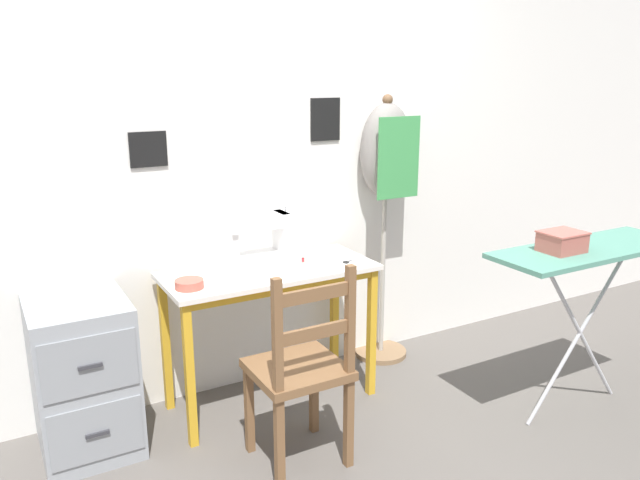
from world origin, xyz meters
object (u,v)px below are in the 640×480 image
(filing_cabinet, at_px, (84,376))
(ironing_board, at_px, (589,257))
(wooden_chair, at_px, (301,371))
(dress_form, at_px, (386,167))
(storage_box, at_px, (562,242))
(thread_spool_near_machine, at_px, (302,259))
(fabric_bowl, at_px, (189,284))
(sewing_machine, at_px, (266,243))
(scissors, at_px, (350,261))

(filing_cabinet, height_order, ironing_board, ironing_board)
(wooden_chair, height_order, filing_cabinet, wooden_chair)
(dress_form, xyz_separation_m, storage_box, (0.31, -1.01, -0.25))
(thread_spool_near_machine, relative_size, storage_box, 0.17)
(filing_cabinet, xyz_separation_m, ironing_board, (2.27, -0.88, 0.47))
(fabric_bowl, relative_size, wooden_chair, 0.14)
(wooden_chair, bearing_deg, storage_box, -12.36)
(filing_cabinet, bearing_deg, thread_spool_near_machine, -0.48)
(wooden_chair, xyz_separation_m, ironing_board, (1.46, -0.29, 0.39))
(thread_spool_near_machine, bearing_deg, storage_box, -42.12)
(sewing_machine, bearing_deg, ironing_board, -33.16)
(wooden_chair, height_order, ironing_board, wooden_chair)
(thread_spool_near_machine, height_order, wooden_chair, wooden_chair)
(sewing_machine, relative_size, scissors, 2.77)
(dress_form, bearing_deg, filing_cabinet, -175.29)
(storage_box, bearing_deg, scissors, 134.37)
(filing_cabinet, distance_m, dress_form, 1.95)
(fabric_bowl, distance_m, thread_spool_near_machine, 0.65)
(sewing_machine, distance_m, ironing_board, 1.61)
(sewing_machine, bearing_deg, scissors, -16.24)
(scissors, distance_m, filing_cabinet, 1.42)
(filing_cabinet, bearing_deg, storage_box, -22.65)
(ironing_board, bearing_deg, dress_form, 116.24)
(wooden_chair, bearing_deg, dress_form, 37.80)
(fabric_bowl, relative_size, thread_spool_near_machine, 3.82)
(fabric_bowl, height_order, dress_form, dress_form)
(sewing_machine, xyz_separation_m, filing_cabinet, (-0.93, 0.00, -0.51))
(sewing_machine, bearing_deg, storage_box, -36.89)
(thread_spool_near_machine, bearing_deg, scissors, -27.72)
(filing_cabinet, bearing_deg, wooden_chair, -35.89)
(fabric_bowl, height_order, thread_spool_near_machine, fabric_bowl)
(thread_spool_near_machine, relative_size, dress_form, 0.02)
(sewing_machine, distance_m, wooden_chair, 0.74)
(dress_form, bearing_deg, storage_box, -72.77)
(sewing_machine, bearing_deg, filing_cabinet, 179.79)
(filing_cabinet, distance_m, ironing_board, 2.48)
(filing_cabinet, distance_m, storage_box, 2.33)
(scissors, height_order, thread_spool_near_machine, thread_spool_near_machine)
(fabric_bowl, height_order, storage_box, storage_box)
(wooden_chair, relative_size, storage_box, 4.68)
(wooden_chair, distance_m, filing_cabinet, 1.01)
(sewing_machine, distance_m, scissors, 0.46)
(fabric_bowl, relative_size, filing_cabinet, 0.18)
(fabric_bowl, bearing_deg, filing_cabinet, 166.69)
(filing_cabinet, bearing_deg, fabric_bowl, -13.31)
(scissors, bearing_deg, filing_cabinet, 174.61)
(fabric_bowl, relative_size, storage_box, 0.66)
(thread_spool_near_machine, height_order, filing_cabinet, thread_spool_near_machine)
(fabric_bowl, distance_m, wooden_chair, 0.66)
(wooden_chair, height_order, storage_box, storage_box)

